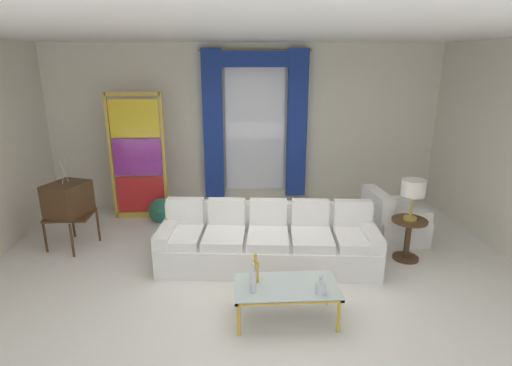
# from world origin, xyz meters

# --- Properties ---
(ground_plane) EXTENTS (16.00, 16.00, 0.00)m
(ground_plane) POSITION_xyz_m (0.00, 0.00, 0.00)
(ground_plane) COLOR white
(wall_rear) EXTENTS (8.00, 0.12, 3.00)m
(wall_rear) POSITION_xyz_m (0.00, 3.06, 1.50)
(wall_rear) COLOR silver
(wall_rear) RESTS_ON ground
(ceiling_slab) EXTENTS (8.00, 7.60, 0.04)m
(ceiling_slab) POSITION_xyz_m (0.00, 0.80, 3.02)
(ceiling_slab) COLOR white
(curtained_window) EXTENTS (2.00, 0.17, 2.70)m
(curtained_window) POSITION_xyz_m (0.16, 2.89, 1.74)
(curtained_window) COLOR white
(curtained_window) RESTS_ON ground
(couch_white_long) EXTENTS (2.99, 1.19, 0.86)m
(couch_white_long) POSITION_xyz_m (0.20, 0.56, 0.31)
(couch_white_long) COLOR white
(couch_white_long) RESTS_ON ground
(coffee_table) EXTENTS (1.10, 0.58, 0.41)m
(coffee_table) POSITION_xyz_m (0.29, -0.74, 0.37)
(coffee_table) COLOR silver
(coffee_table) RESTS_ON ground
(bottle_blue_decanter) EXTENTS (0.07, 0.07, 0.33)m
(bottle_blue_decanter) POSITION_xyz_m (-0.03, -0.65, 0.54)
(bottle_blue_decanter) COLOR gold
(bottle_blue_decanter) RESTS_ON coffee_table
(bottle_crystal_tall) EXTENTS (0.11, 0.11, 0.21)m
(bottle_crystal_tall) POSITION_xyz_m (0.61, -0.91, 0.48)
(bottle_crystal_tall) COLOR silver
(bottle_crystal_tall) RESTS_ON coffee_table
(bottle_amber_squat) EXTENTS (0.06, 0.06, 0.34)m
(bottle_amber_squat) POSITION_xyz_m (-0.07, -0.85, 0.55)
(bottle_amber_squat) COLOR silver
(bottle_amber_squat) RESTS_ON coffee_table
(vintage_tv) EXTENTS (0.69, 0.73, 1.35)m
(vintage_tv) POSITION_xyz_m (-2.68, 1.22, 0.73)
(vintage_tv) COLOR #472D19
(vintage_tv) RESTS_ON ground
(armchair_white) EXTENTS (0.88, 0.87, 0.80)m
(armchair_white) POSITION_xyz_m (2.17, 1.20, 0.29)
(armchair_white) COLOR white
(armchair_white) RESTS_ON ground
(stained_glass_divider) EXTENTS (0.95, 0.05, 2.20)m
(stained_glass_divider) POSITION_xyz_m (-1.89, 2.37, 1.06)
(stained_glass_divider) COLOR gold
(stained_glass_divider) RESTS_ON ground
(peacock_figurine) EXTENTS (0.44, 0.60, 0.50)m
(peacock_figurine) POSITION_xyz_m (-1.51, 2.01, 0.22)
(peacock_figurine) COLOR beige
(peacock_figurine) RESTS_ON ground
(round_side_table) EXTENTS (0.48, 0.48, 0.59)m
(round_side_table) POSITION_xyz_m (2.16, 0.55, 0.36)
(round_side_table) COLOR #472D19
(round_side_table) RESTS_ON ground
(table_lamp_brass) EXTENTS (0.32, 0.32, 0.57)m
(table_lamp_brass) POSITION_xyz_m (2.16, 0.55, 1.03)
(table_lamp_brass) COLOR #B29338
(table_lamp_brass) RESTS_ON round_side_table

